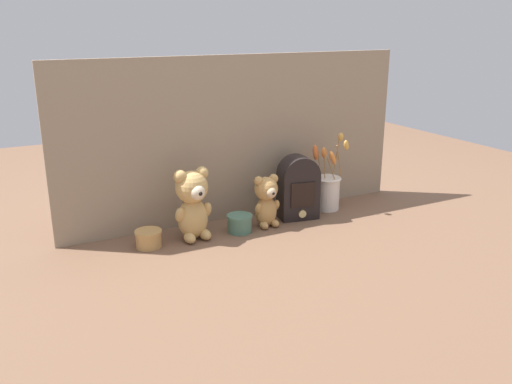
# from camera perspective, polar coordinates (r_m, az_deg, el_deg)

# --- Properties ---
(ground_plane) EXTENTS (4.00, 4.00, 0.00)m
(ground_plane) POSITION_cam_1_polar(r_m,az_deg,el_deg) (2.14, 0.25, -3.84)
(ground_plane) COLOR brown
(backdrop_wall) EXTENTS (1.48, 0.02, 0.66)m
(backdrop_wall) POSITION_cam_1_polar(r_m,az_deg,el_deg) (2.19, -1.78, 5.66)
(backdrop_wall) COLOR gray
(backdrop_wall) RESTS_ON ground
(teddy_bear_large) EXTENTS (0.15, 0.14, 0.27)m
(teddy_bear_large) POSITION_cam_1_polar(r_m,az_deg,el_deg) (2.01, -6.68, -1.12)
(teddy_bear_large) COLOR tan
(teddy_bear_large) RESTS_ON ground
(teddy_bear_medium) EXTENTS (0.11, 0.11, 0.21)m
(teddy_bear_medium) POSITION_cam_1_polar(r_m,az_deg,el_deg) (2.13, 1.11, -0.84)
(teddy_bear_medium) COLOR tan
(teddy_bear_medium) RESTS_ON ground
(flower_vase) EXTENTS (0.14, 0.15, 0.33)m
(flower_vase) POSITION_cam_1_polar(r_m,az_deg,el_deg) (2.35, 7.52, 0.33)
(flower_vase) COLOR silver
(flower_vase) RESTS_ON ground
(vintage_radio) EXTENTS (0.17, 0.12, 0.26)m
(vintage_radio) POSITION_cam_1_polar(r_m,az_deg,el_deg) (2.22, 4.47, 0.57)
(vintage_radio) COLOR black
(vintage_radio) RESTS_ON ground
(decorative_tin_tall) EXTENTS (0.10, 0.10, 0.06)m
(decorative_tin_tall) POSITION_cam_1_polar(r_m,az_deg,el_deg) (2.00, -11.24, -4.83)
(decorative_tin_tall) COLOR tan
(decorative_tin_tall) RESTS_ON ground
(decorative_tin_short) EXTENTS (0.10, 0.10, 0.07)m
(decorative_tin_short) POSITION_cam_1_polar(r_m,az_deg,el_deg) (2.10, -1.78, -3.28)
(decorative_tin_short) COLOR #47705B
(decorative_tin_short) RESTS_ON ground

